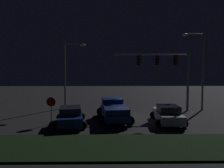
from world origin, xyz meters
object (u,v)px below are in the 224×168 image
object	(u,v)px
car_sedan	(71,116)
car_sedan_far	(168,114)
traffic_signal_gantry	(166,66)
street_lamp_left	(69,67)
street_lamp_right	(199,62)
pickup_truck	(113,109)
stop_sign	(51,105)

from	to	relation	value
car_sedan	car_sedan_far	bearing A→B (deg)	-95.80
traffic_signal_gantry	street_lamp_left	xyz separation A→B (m)	(-10.80, 1.95, -0.05)
car_sedan_far	street_lamp_right	world-z (taller)	street_lamp_right
pickup_truck	traffic_signal_gantry	distance (m)	7.99
street_lamp_left	traffic_signal_gantry	bearing A→B (deg)	-10.24
stop_sign	street_lamp_right	bearing A→B (deg)	21.44
pickup_truck	car_sedan_far	distance (m)	4.68
street_lamp_left	street_lamp_right	size ratio (longest dim) A/B	0.89
pickup_truck	stop_sign	world-z (taller)	stop_sign
pickup_truck	street_lamp_right	distance (m)	11.33
pickup_truck	traffic_signal_gantry	xyz separation A→B (m)	(5.77, 3.92, 3.90)
pickup_truck	car_sedan	bearing A→B (deg)	110.08
street_lamp_left	pickup_truck	bearing A→B (deg)	-49.37
pickup_truck	car_sedan_far	bearing A→B (deg)	-110.88
car_sedan	street_lamp_right	world-z (taller)	street_lamp_right
traffic_signal_gantry	street_lamp_left	distance (m)	10.98
car_sedan	car_sedan_far	xyz separation A→B (m)	(8.01, 0.54, 0.00)
traffic_signal_gantry	street_lamp_left	world-z (taller)	street_lamp_left
pickup_truck	stop_sign	bearing A→B (deg)	99.40
street_lamp_right	car_sedan_far	bearing A→B (deg)	-132.23
car_sedan_far	car_sedan	bearing A→B (deg)	97.25
traffic_signal_gantry	street_lamp_right	size ratio (longest dim) A/B	0.97
street_lamp_left	stop_sign	distance (m)	8.01
car_sedan_far	street_lamp_left	distance (m)	12.58
street_lamp_right	street_lamp_left	bearing A→B (deg)	173.93
street_lamp_left	stop_sign	xyz separation A→B (m)	(-0.08, -7.30, -3.29)
pickup_truck	car_sedan_far	xyz separation A→B (m)	(4.52, -1.19, -0.26)
car_sedan_far	street_lamp_left	world-z (taller)	street_lamp_left
car_sedan	pickup_truck	bearing A→B (deg)	-73.37
car_sedan_far	pickup_truck	bearing A→B (deg)	78.71
pickup_truck	car_sedan	world-z (taller)	pickup_truck
street_lamp_right	traffic_signal_gantry	bearing A→B (deg)	-173.85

